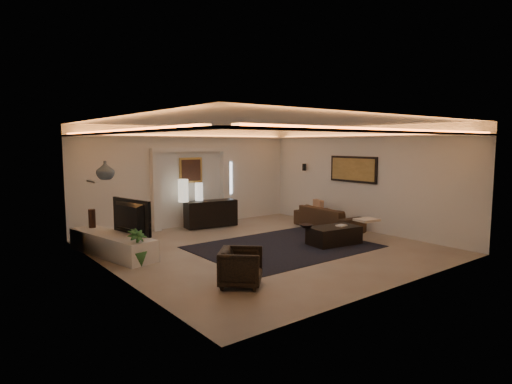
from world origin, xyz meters
TOP-DOWN VIEW (x-y plane):
  - floor at (0.00, 0.00)m, footprint 7.00×7.00m
  - ceiling at (0.00, 0.00)m, footprint 7.00×7.00m
  - wall_back at (0.00, 3.50)m, footprint 7.00×0.00m
  - wall_front at (0.00, -3.50)m, footprint 7.00×0.00m
  - wall_left at (-3.50, 0.00)m, footprint 0.00×7.00m
  - wall_right at (3.50, 0.00)m, footprint 0.00×7.00m
  - cove_soffit at (0.00, 0.00)m, footprint 7.00×7.00m
  - daylight_slit at (1.35, 3.48)m, footprint 0.25×0.03m
  - area_rug at (0.40, -0.20)m, footprint 4.00×3.00m
  - pilaster_left at (-1.15, 3.40)m, footprint 0.22×0.20m
  - pilaster_right at (1.15, 3.40)m, footprint 0.22×0.20m
  - alcove_header at (0.00, 3.40)m, footprint 2.52×0.20m
  - painting_frame at (0.00, 3.47)m, footprint 0.74×0.04m
  - painting_canvas at (0.00, 3.44)m, footprint 0.62×0.02m
  - art_panel_frame at (3.47, 0.30)m, footprint 0.04×1.64m
  - art_panel_gold at (3.44, 0.30)m, footprint 0.02×1.50m
  - wall_sconce at (3.38, 2.20)m, footprint 0.12×0.12m
  - wall_niche at (-3.44, 1.40)m, footprint 0.10×0.55m
  - console at (0.33, 2.92)m, footprint 1.57×0.68m
  - lamp_left at (-0.43, 3.16)m, footprint 0.31×0.31m
  - lamp_right at (0.08, 3.16)m, footprint 0.28×0.28m
  - media_ledge at (-3.05, 1.58)m, footprint 1.12×2.65m
  - tv at (-2.80, 1.31)m, footprint 1.34×0.45m
  - figurine at (-3.15, 2.56)m, footprint 0.19×0.19m
  - ginger_jar at (-3.15, 1.49)m, footprint 0.43×0.43m
  - plant at (-2.93, 0.44)m, footprint 0.51×0.51m
  - sofa at (2.88, 0.68)m, footprint 2.18×0.97m
  - throw_blanket at (2.40, -1.04)m, footprint 0.58×0.50m
  - throw_pillow at (3.02, 1.20)m, footprint 0.24×0.45m
  - coffee_table at (1.55, -0.74)m, footprint 1.31×0.83m
  - bowl at (0.93, -0.41)m, footprint 0.40×0.40m
  - magazine at (1.73, -0.80)m, footprint 0.26×0.20m
  - armchair at (-2.01, -1.83)m, footprint 1.00×1.00m

SIDE VIEW (x-z plane):
  - floor at x=0.00m, z-range 0.00..0.00m
  - area_rug at x=0.40m, z-range 0.00..0.01m
  - coffee_table at x=1.55m, z-range -0.02..0.43m
  - media_ledge at x=-3.05m, z-range -0.02..0.47m
  - sofa at x=2.88m, z-range 0.00..0.62m
  - armchair at x=-2.01m, z-range 0.00..0.65m
  - plant at x=-2.93m, z-range 0.00..0.73m
  - console at x=0.33m, z-range 0.02..0.78m
  - magazine at x=1.73m, z-range 0.41..0.44m
  - bowl at x=0.93m, z-range 0.41..0.49m
  - throw_blanket at x=2.40m, z-range 0.52..0.58m
  - throw_pillow at x=3.02m, z-range 0.33..0.77m
  - figurine at x=-3.15m, z-range 0.42..0.86m
  - tv at x=-2.80m, z-range 0.45..1.22m
  - lamp_left at x=-0.43m, z-range 0.77..1.41m
  - lamp_right at x=0.08m, z-range 0.83..1.35m
  - pilaster_left at x=-1.15m, z-range 0.00..2.20m
  - pilaster_right at x=1.15m, z-range 0.00..2.20m
  - daylight_slit at x=1.35m, z-range 0.85..1.85m
  - wall_back at x=0.00m, z-range -2.05..4.95m
  - wall_front at x=0.00m, z-range -2.05..4.95m
  - wall_left at x=-3.50m, z-range -2.05..4.95m
  - wall_right at x=3.50m, z-range -2.05..4.95m
  - painting_frame at x=0.00m, z-range 1.28..2.02m
  - painting_canvas at x=0.00m, z-range 1.34..1.96m
  - wall_niche at x=-3.44m, z-range 1.63..1.67m
  - wall_sconce at x=3.38m, z-range 1.57..1.79m
  - art_panel_gold at x=3.44m, z-range 1.39..2.01m
  - art_panel_frame at x=3.47m, z-range 1.33..2.07m
  - ginger_jar at x=-3.15m, z-range 1.67..2.06m
  - alcove_header at x=0.00m, z-range 2.19..2.31m
  - cove_soffit at x=0.00m, z-range 2.60..2.64m
  - ceiling at x=0.00m, z-range 2.90..2.90m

